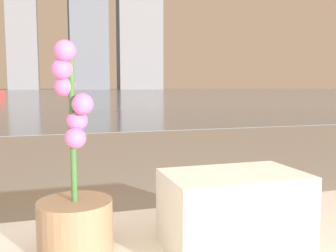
# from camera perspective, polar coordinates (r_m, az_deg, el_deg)

# --- Properties ---
(potted_orchid) EXTENTS (0.15, 0.15, 0.43)m
(potted_orchid) POSITION_cam_1_polar(r_m,az_deg,el_deg) (0.80, -14.02, -11.75)
(potted_orchid) COLOR #8C6B4C
(potted_orchid) RESTS_ON bathtub
(towel_stack) EXTENTS (0.29, 0.18, 0.16)m
(towel_stack) POSITION_cam_1_polar(r_m,az_deg,el_deg) (0.82, 9.97, -12.49)
(towel_stack) COLOR silver
(towel_stack) RESTS_ON bathtub
(harbor_water) EXTENTS (180.00, 110.00, 0.01)m
(harbor_water) POSITION_cam_1_polar(r_m,az_deg,el_deg) (61.94, -16.60, 4.97)
(harbor_water) COLOR slate
(harbor_water) RESTS_ON ground_plane
(skyline_tower_4) EXTENTS (13.77, 6.58, 31.79)m
(skyline_tower_4) POSITION_cam_1_polar(r_m,az_deg,el_deg) (121.90, -4.35, 13.08)
(skyline_tower_4) COLOR slate
(skyline_tower_4) RESTS_ON ground_plane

